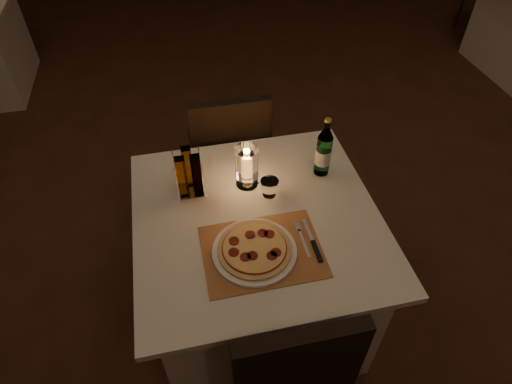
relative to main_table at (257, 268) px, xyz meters
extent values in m
cube|color=#402114|center=(0.27, 0.19, -0.38)|extent=(8.00, 10.00, 0.02)
cube|color=silver|center=(0.00, 0.00, -0.02)|extent=(0.88, 0.88, 0.71)
cube|color=silver|center=(0.00, 0.00, 0.35)|extent=(1.00, 1.00, 0.03)
cube|color=black|center=(0.00, -0.61, 0.32)|extent=(0.42, 0.05, 0.42)
cube|color=black|center=(0.00, 0.80, 0.09)|extent=(0.42, 0.42, 0.05)
cube|color=black|center=(0.00, 0.61, 0.32)|extent=(0.42, 0.05, 0.42)
cylinder|color=black|center=(0.17, 0.97, -0.15)|extent=(0.03, 0.03, 0.44)
cylinder|color=black|center=(-0.17, 0.97, -0.15)|extent=(0.03, 0.03, 0.44)
cylinder|color=black|center=(0.17, 0.63, -0.15)|extent=(0.03, 0.03, 0.44)
cylinder|color=black|center=(-0.17, 0.63, -0.15)|extent=(0.03, 0.03, 0.44)
cube|color=#A66939|center=(-0.02, -0.18, 0.37)|extent=(0.45, 0.34, 0.00)
cylinder|color=white|center=(-0.05, -0.18, 0.38)|extent=(0.32, 0.32, 0.01)
cylinder|color=#D8B77F|center=(-0.05, -0.18, 0.39)|extent=(0.28, 0.28, 0.01)
cylinder|color=maroon|center=(-0.05, -0.18, 0.40)|extent=(0.24, 0.24, 0.00)
cylinder|color=#EACC7F|center=(-0.05, -0.18, 0.40)|extent=(0.24, 0.24, 0.00)
cylinder|color=maroon|center=(0.02, -0.13, 0.40)|extent=(0.04, 0.04, 0.00)
cylinder|color=maroon|center=(-0.01, -0.12, 0.40)|extent=(0.04, 0.04, 0.00)
cylinder|color=maroon|center=(-0.05, -0.12, 0.40)|extent=(0.04, 0.04, 0.00)
cylinder|color=maroon|center=(-0.12, -0.14, 0.40)|extent=(0.04, 0.04, 0.00)
cylinder|color=maroon|center=(-0.13, -0.19, 0.40)|extent=(0.04, 0.04, 0.00)
cylinder|color=maroon|center=(-0.09, -0.22, 0.40)|extent=(0.04, 0.04, 0.00)
cylinder|color=maroon|center=(-0.07, -0.22, 0.40)|extent=(0.04, 0.04, 0.00)
cylinder|color=maroon|center=(0.00, -0.24, 0.40)|extent=(0.04, 0.04, 0.00)
cylinder|color=maroon|center=(0.02, -0.22, 0.40)|extent=(0.04, 0.04, 0.00)
cube|color=silver|center=(0.14, -0.18, 0.37)|extent=(0.01, 0.14, 0.00)
cube|color=silver|center=(0.14, -0.10, 0.37)|extent=(0.02, 0.05, 0.00)
cube|color=black|center=(0.18, -0.23, 0.38)|extent=(0.02, 0.10, 0.01)
cube|color=silver|center=(0.18, -0.12, 0.37)|extent=(0.01, 0.12, 0.00)
cylinder|color=#5FB16C|center=(0.34, 0.20, 0.46)|extent=(0.07, 0.07, 0.19)
cylinder|color=#5FB16C|center=(0.34, 0.20, 0.62)|extent=(0.02, 0.02, 0.04)
cylinder|color=gold|center=(0.34, 0.20, 0.65)|extent=(0.03, 0.03, 0.01)
cylinder|color=silver|center=(0.34, 0.20, 0.46)|extent=(0.07, 0.07, 0.07)
cylinder|color=white|center=(0.00, 0.20, 0.37)|extent=(0.10, 0.10, 0.01)
cylinder|color=white|center=(0.00, 0.20, 0.39)|extent=(0.02, 0.02, 0.04)
cylinder|color=white|center=(0.00, 0.20, 0.49)|extent=(0.10, 0.10, 0.15)
cylinder|color=white|center=(0.00, 0.20, 0.47)|extent=(0.03, 0.03, 0.11)
ellipsoid|color=orange|center=(0.00, 0.20, 0.54)|extent=(0.02, 0.02, 0.03)
cube|color=white|center=(-0.25, 0.21, 0.37)|extent=(0.12, 0.12, 0.01)
cylinder|color=white|center=(-0.30, 0.16, 0.46)|extent=(0.01, 0.01, 0.18)
cylinder|color=white|center=(-0.19, 0.16, 0.46)|extent=(0.01, 0.01, 0.18)
cylinder|color=white|center=(-0.30, 0.27, 0.46)|extent=(0.01, 0.01, 0.18)
cylinder|color=white|center=(-0.19, 0.27, 0.46)|extent=(0.01, 0.01, 0.18)
cube|color=#BF8C33|center=(-0.28, 0.18, 0.47)|extent=(0.04, 0.04, 0.20)
cube|color=#3F1E14|center=(-0.22, 0.18, 0.47)|extent=(0.04, 0.04, 0.20)
cube|color=#BF8C33|center=(-0.25, 0.24, 0.47)|extent=(0.04, 0.04, 0.20)
cylinder|color=black|center=(-1.77, 3.66, -0.15)|extent=(0.03, 0.03, 0.44)
cylinder|color=black|center=(-1.77, 3.32, -0.15)|extent=(0.03, 0.03, 0.44)
cylinder|color=black|center=(3.24, 2.94, -0.15)|extent=(0.03, 0.03, 0.44)
cylinder|color=black|center=(2.90, 2.94, -0.15)|extent=(0.03, 0.03, 0.44)
cylinder|color=black|center=(3.24, 2.60, -0.15)|extent=(0.03, 0.03, 0.44)
cylinder|color=black|center=(2.90, 2.60, -0.15)|extent=(0.03, 0.03, 0.44)
camera|label=1|loc=(-0.26, -1.15, 1.66)|focal=30.00mm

